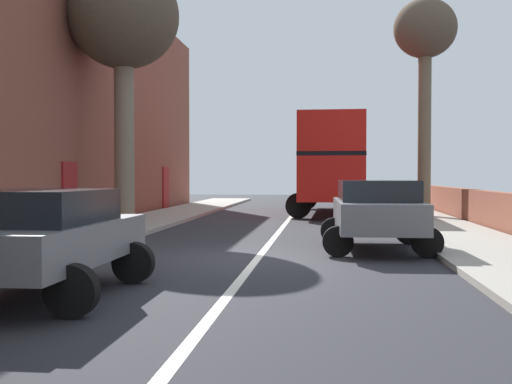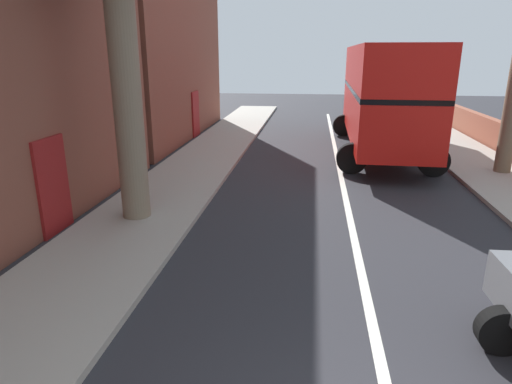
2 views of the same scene
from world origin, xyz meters
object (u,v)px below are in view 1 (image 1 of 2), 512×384
(parked_car_grey_left_0, at_px, (43,235))
(street_tree_right_3, at_px, (425,40))
(street_tree_left_2, at_px, (124,22))
(parked_car_grey_right_4, at_px, (376,210))
(double_decker_bus, at_px, (333,160))

(parked_car_grey_left_0, relative_size, street_tree_right_3, 0.47)
(street_tree_left_2, relative_size, street_tree_right_3, 0.99)
(parked_car_grey_left_0, bearing_deg, parked_car_grey_right_4, 50.64)
(double_decker_bus, bearing_deg, parked_car_grey_left_0, -101.87)
(double_decker_bus, bearing_deg, parked_car_grey_right_4, -86.70)
(parked_car_grey_left_0, height_order, street_tree_right_3, street_tree_right_3)
(parked_car_grey_right_4, bearing_deg, street_tree_right_3, 76.04)
(parked_car_grey_right_4, height_order, street_tree_right_3, street_tree_right_3)
(parked_car_grey_left_0, bearing_deg, street_tree_left_2, 102.35)
(parked_car_grey_left_0, height_order, street_tree_left_2, street_tree_left_2)
(double_decker_bus, relative_size, street_tree_left_2, 1.25)
(parked_car_grey_right_4, bearing_deg, double_decker_bus, 93.30)
(double_decker_bus, height_order, street_tree_left_2, street_tree_left_2)
(street_tree_right_3, bearing_deg, double_decker_bus, 138.32)
(double_decker_bus, height_order, street_tree_right_3, street_tree_right_3)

